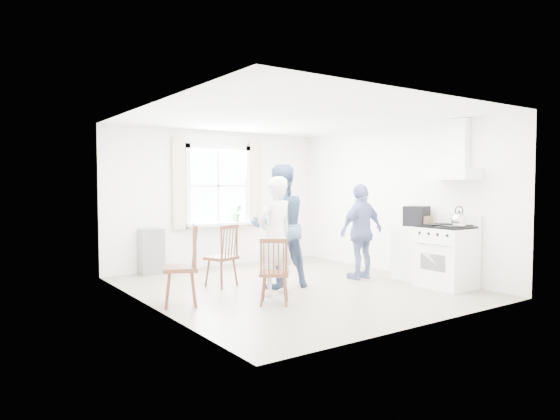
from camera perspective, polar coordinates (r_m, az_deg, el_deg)
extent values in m
cube|color=gray|center=(7.77, 1.60, -8.87)|extent=(4.62, 5.12, 0.02)
cube|color=white|center=(9.75, -7.22, 1.28)|extent=(4.62, 0.04, 2.64)
cube|color=white|center=(5.78, 16.62, 0.02)|extent=(4.62, 0.04, 2.64)
cube|color=white|center=(6.52, -14.64, 0.37)|extent=(0.04, 5.12, 2.64)
cube|color=white|center=(9.14, 13.14, 1.12)|extent=(0.04, 5.12, 2.64)
cube|color=white|center=(7.67, 1.63, 10.65)|extent=(4.62, 5.12, 0.02)
cube|color=white|center=(9.72, -7.13, 2.75)|extent=(1.20, 0.02, 1.40)
cube|color=white|center=(9.72, -7.07, 7.15)|extent=(1.38, 0.09, 0.09)
cube|color=white|center=(9.72, -7.02, -1.64)|extent=(1.38, 0.09, 0.09)
cube|color=white|center=(9.41, -10.53, 2.72)|extent=(0.09, 0.09, 1.58)
cube|color=white|center=(10.01, -3.77, 2.78)|extent=(0.09, 0.09, 1.58)
cube|color=white|center=(9.65, -6.81, -1.58)|extent=(1.38, 0.24, 0.06)
cube|color=beige|center=(9.32, -11.47, 3.01)|extent=(0.24, 0.05, 1.70)
cube|color=beige|center=(10.08, -2.88, 3.06)|extent=(0.24, 0.05, 1.70)
cube|color=white|center=(8.09, 19.12, 3.91)|extent=(0.45, 0.76, 0.18)
cube|color=white|center=(8.24, 19.79, 7.15)|extent=(0.14, 0.30, 0.76)
cube|color=gray|center=(9.08, -14.49, -4.61)|extent=(0.40, 0.30, 0.80)
cube|color=white|center=(8.08, 18.48, -5.18)|extent=(0.65, 0.76, 0.92)
cube|color=black|center=(8.02, 18.53, -1.82)|extent=(0.61, 0.72, 0.03)
cube|color=white|center=(8.26, 19.77, -1.12)|extent=(0.06, 0.76, 0.20)
cylinder|color=silver|center=(7.77, 16.98, -3.69)|extent=(0.02, 0.61, 0.02)
sphere|color=silver|center=(7.85, 19.76, -1.04)|extent=(0.22, 0.22, 0.22)
cylinder|color=silver|center=(7.85, 19.75, -1.53)|extent=(0.20, 0.20, 0.04)
torus|color=black|center=(7.84, 19.78, -0.07)|extent=(0.13, 0.07, 0.14)
cube|color=white|center=(8.57, 15.01, -4.74)|extent=(0.50, 0.55, 0.90)
cube|color=black|center=(8.46, 15.34, -1.18)|extent=(0.44, 0.42, 0.17)
cube|color=black|center=(8.45, 15.35, -0.08)|extent=(0.44, 0.42, 0.15)
cube|color=#A88351|center=(8.46, 16.09, -1.22)|extent=(0.28, 0.22, 0.17)
cube|color=#4F2719|center=(7.82, -6.73, -5.45)|extent=(0.52, 0.51, 0.05)
cube|color=#4F2719|center=(7.67, -5.76, -3.61)|extent=(0.39, 0.19, 0.53)
cylinder|color=#4F2719|center=(7.86, -6.72, -7.11)|extent=(0.04, 0.04, 0.42)
cube|color=#4F2719|center=(6.63, -0.65, -7.28)|extent=(0.52, 0.52, 0.05)
cube|color=#4F2719|center=(6.43, -0.73, -5.40)|extent=(0.32, 0.26, 0.49)
cylinder|color=#4F2719|center=(6.67, -0.64, -9.07)|extent=(0.03, 0.03, 0.39)
cube|color=#4F2719|center=(6.67, -11.30, -6.56)|extent=(0.57, 0.59, 0.05)
cube|color=#4F2719|center=(6.63, -9.64, -4.05)|extent=(0.23, 0.42, 0.58)
cylinder|color=#4F2719|center=(6.72, -11.28, -8.70)|extent=(0.04, 0.04, 0.47)
imported|color=white|center=(7.10, -0.56, -2.99)|extent=(0.71, 0.71, 1.69)
imported|color=#41577A|center=(7.62, -0.06, -1.86)|extent=(1.05, 1.05, 1.88)
imported|color=navy|center=(8.44, 9.30, -2.43)|extent=(0.98, 0.98, 1.59)
imported|color=#377B37|center=(9.80, -4.88, -0.37)|extent=(0.20, 0.20, 0.33)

